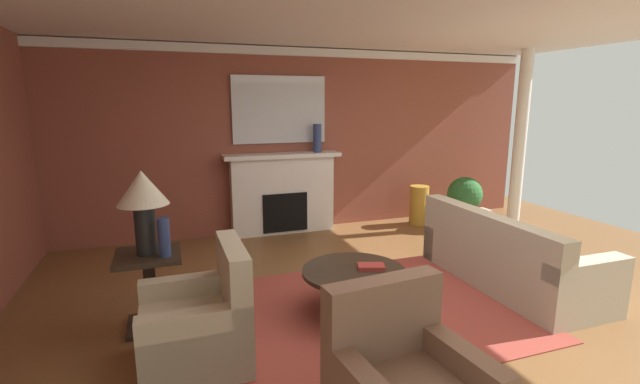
{
  "coord_description": "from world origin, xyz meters",
  "views": [
    {
      "loc": [
        -2.11,
        -3.65,
        2.03
      ],
      "look_at": [
        -0.45,
        1.05,
        1.0
      ],
      "focal_mm": 24.64,
      "sensor_mm": 36.0,
      "label": 1
    }
  ],
  "objects_px": {
    "fireplace": "(283,196)",
    "side_table": "(150,285)",
    "vase_on_side_table": "(164,237)",
    "vase_tall_corner": "(419,205)",
    "mantel_mirror": "(279,110)",
    "vase_mantel_right": "(317,138)",
    "potted_plant": "(464,198)",
    "sofa": "(507,259)",
    "coffee_table": "(354,281)",
    "armchair_near_window": "(200,326)",
    "table_lamp": "(143,196)"
  },
  "relations": [
    {
      "from": "vase_mantel_right",
      "to": "potted_plant",
      "type": "distance_m",
      "value": 2.6
    },
    {
      "from": "mantel_mirror",
      "to": "vase_mantel_right",
      "type": "bearing_deg",
      "value": -17.18
    },
    {
      "from": "sofa",
      "to": "armchair_near_window",
      "type": "relative_size",
      "value": 2.21
    },
    {
      "from": "mantel_mirror",
      "to": "vase_mantel_right",
      "type": "relative_size",
      "value": 3.3
    },
    {
      "from": "fireplace",
      "to": "vase_on_side_table",
      "type": "bearing_deg",
      "value": -123.86
    },
    {
      "from": "side_table",
      "to": "table_lamp",
      "type": "distance_m",
      "value": 0.82
    },
    {
      "from": "mantel_mirror",
      "to": "vase_tall_corner",
      "type": "relative_size",
      "value": 2.22
    },
    {
      "from": "sofa",
      "to": "vase_on_side_table",
      "type": "bearing_deg",
      "value": 176.73
    },
    {
      "from": "vase_on_side_table",
      "to": "fireplace",
      "type": "bearing_deg",
      "value": 56.14
    },
    {
      "from": "coffee_table",
      "to": "potted_plant",
      "type": "relative_size",
      "value": 1.2
    },
    {
      "from": "vase_mantel_right",
      "to": "mantel_mirror",
      "type": "bearing_deg",
      "value": 162.82
    },
    {
      "from": "fireplace",
      "to": "vase_on_side_table",
      "type": "relative_size",
      "value": 5.22
    },
    {
      "from": "side_table",
      "to": "vase_tall_corner",
      "type": "bearing_deg",
      "value": 27.64
    },
    {
      "from": "fireplace",
      "to": "coffee_table",
      "type": "relative_size",
      "value": 1.8
    },
    {
      "from": "fireplace",
      "to": "coffee_table",
      "type": "distance_m",
      "value": 2.88
    },
    {
      "from": "mantel_mirror",
      "to": "coffee_table",
      "type": "xyz_separation_m",
      "value": [
        -0.06,
        -2.99,
        -1.57
      ]
    },
    {
      "from": "coffee_table",
      "to": "vase_on_side_table",
      "type": "bearing_deg",
      "value": 170.91
    },
    {
      "from": "side_table",
      "to": "sofa",
      "type": "bearing_deg",
      "value": -4.97
    },
    {
      "from": "fireplace",
      "to": "vase_tall_corner",
      "type": "distance_m",
      "value": 2.3
    },
    {
      "from": "mantel_mirror",
      "to": "vase_mantel_right",
      "type": "height_order",
      "value": "mantel_mirror"
    },
    {
      "from": "mantel_mirror",
      "to": "vase_on_side_table",
      "type": "distance_m",
      "value": 3.39
    },
    {
      "from": "coffee_table",
      "to": "side_table",
      "type": "bearing_deg",
      "value": 168.02
    },
    {
      "from": "mantel_mirror",
      "to": "potted_plant",
      "type": "bearing_deg",
      "value": -15.91
    },
    {
      "from": "armchair_near_window",
      "to": "vase_mantel_right",
      "type": "xyz_separation_m",
      "value": [
        2.07,
        3.17,
        1.17
      ]
    },
    {
      "from": "side_table",
      "to": "potted_plant",
      "type": "relative_size",
      "value": 0.84
    },
    {
      "from": "fireplace",
      "to": "vase_tall_corner",
      "type": "height_order",
      "value": "fireplace"
    },
    {
      "from": "coffee_table",
      "to": "vase_on_side_table",
      "type": "distance_m",
      "value": 1.79
    },
    {
      "from": "sofa",
      "to": "vase_on_side_table",
      "type": "distance_m",
      "value": 3.64
    },
    {
      "from": "fireplace",
      "to": "armchair_near_window",
      "type": "relative_size",
      "value": 1.89
    },
    {
      "from": "vase_mantel_right",
      "to": "vase_tall_corner",
      "type": "xyz_separation_m",
      "value": [
        1.72,
        -0.25,
        -1.15
      ]
    },
    {
      "from": "fireplace",
      "to": "side_table",
      "type": "xyz_separation_m",
      "value": [
        -1.89,
        -2.48,
        -0.19
      ]
    },
    {
      "from": "armchair_near_window",
      "to": "vase_tall_corner",
      "type": "xyz_separation_m",
      "value": [
        3.79,
        2.92,
        0.02
      ]
    },
    {
      "from": "vase_on_side_table",
      "to": "vase_tall_corner",
      "type": "relative_size",
      "value": 0.53
    },
    {
      "from": "side_table",
      "to": "vase_on_side_table",
      "type": "height_order",
      "value": "vase_on_side_table"
    },
    {
      "from": "mantel_mirror",
      "to": "potted_plant",
      "type": "xyz_separation_m",
      "value": [
        2.87,
        -0.82,
        -1.41
      ]
    },
    {
      "from": "armchair_near_window",
      "to": "coffee_table",
      "type": "bearing_deg",
      "value": 13.42
    },
    {
      "from": "sofa",
      "to": "coffee_table",
      "type": "height_order",
      "value": "sofa"
    },
    {
      "from": "mantel_mirror",
      "to": "potted_plant",
      "type": "distance_m",
      "value": 3.3
    },
    {
      "from": "vase_mantel_right",
      "to": "sofa",
      "type": "bearing_deg",
      "value": -64.9
    },
    {
      "from": "potted_plant",
      "to": "side_table",
      "type": "bearing_deg",
      "value": -159.48
    },
    {
      "from": "sofa",
      "to": "potted_plant",
      "type": "xyz_separation_m",
      "value": [
        1.03,
        2.11,
        0.19
      ]
    },
    {
      "from": "vase_on_side_table",
      "to": "vase_mantel_right",
      "type": "height_order",
      "value": "vase_mantel_right"
    },
    {
      "from": "fireplace",
      "to": "table_lamp",
      "type": "distance_m",
      "value": 3.18
    },
    {
      "from": "armchair_near_window",
      "to": "side_table",
      "type": "distance_m",
      "value": 0.83
    },
    {
      "from": "fireplace",
      "to": "side_table",
      "type": "height_order",
      "value": "fireplace"
    },
    {
      "from": "side_table",
      "to": "potted_plant",
      "type": "bearing_deg",
      "value": 20.52
    },
    {
      "from": "sofa",
      "to": "vase_mantel_right",
      "type": "distance_m",
      "value": 3.26
    },
    {
      "from": "fireplace",
      "to": "vase_tall_corner",
      "type": "relative_size",
      "value": 2.76
    },
    {
      "from": "vase_mantel_right",
      "to": "armchair_near_window",
      "type": "bearing_deg",
      "value": -123.17
    },
    {
      "from": "fireplace",
      "to": "vase_mantel_right",
      "type": "relative_size",
      "value": 4.1
    }
  ]
}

